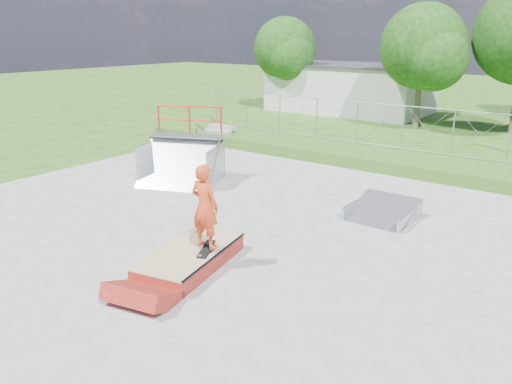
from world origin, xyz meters
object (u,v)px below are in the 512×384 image
(skater, at_px, (205,210))
(quarter_pipe, at_px, (179,147))
(flat_bank_ramp, at_px, (382,211))
(grind_box, at_px, (191,259))

(skater, bearing_deg, quarter_pipe, -43.55)
(flat_bank_ramp, xyz_separation_m, skater, (-1.95, -5.27, 1.14))
(quarter_pipe, xyz_separation_m, skater, (5.21, -4.46, 0.11))
(skater, bearing_deg, grind_box, 25.00)
(grind_box, bearing_deg, flat_bank_ramp, 55.83)
(grind_box, height_order, skater, skater)
(flat_bank_ramp, relative_size, skater, 0.95)
(grind_box, relative_size, flat_bank_ramp, 1.65)
(flat_bank_ramp, distance_m, skater, 5.74)
(grind_box, distance_m, flat_bank_ramp, 5.90)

